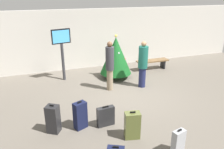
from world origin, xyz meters
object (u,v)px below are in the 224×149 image
traveller_1 (110,65)px  suitcase_5 (106,116)px  suitcase_0 (178,142)px  suitcase_3 (53,119)px  holiday_tree (116,55)px  waiting_bench (152,62)px  traveller_0 (143,63)px  suitcase_4 (80,115)px  flight_info_kiosk (62,46)px  suitcase_1 (132,125)px

traveller_1 → suitcase_5: size_ratio=3.08×
suitcase_0 → suitcase_3: (-2.70, 1.87, 0.08)m
suitcase_0 → holiday_tree: bearing=86.5°
waiting_bench → traveller_0: size_ratio=0.86×
waiting_bench → suitcase_4: size_ratio=1.91×
waiting_bench → suitcase_5: 5.30m
traveller_0 → traveller_1: bearing=173.2°
suitcase_3 → traveller_0: bearing=28.1°
flight_info_kiosk → suitcase_3: flight_info_kiosk is taller
traveller_0 → suitcase_3: 4.21m
suitcase_4 → suitcase_5: (0.71, -0.12, -0.11)m
traveller_0 → traveller_1: 1.33m
holiday_tree → suitcase_1: holiday_tree is taller
traveller_1 → suitcase_1: size_ratio=2.46×
waiting_bench → suitcase_5: bearing=-133.5°
suitcase_5 → traveller_1: bearing=68.3°
flight_info_kiosk → suitcase_0: size_ratio=3.30×
flight_info_kiosk → suitcase_4: flight_info_kiosk is taller
traveller_1 → suitcase_1: bearing=-98.0°
holiday_tree → suitcase_1: bearing=-104.6°
suitcase_0 → suitcase_4: suitcase_4 is taller
suitcase_0 → suitcase_3: 3.29m
traveller_0 → waiting_bench: bearing=50.3°
suitcase_5 → flight_info_kiosk: bearing=99.2°
holiday_tree → suitcase_3: bearing=-132.9°
holiday_tree → flight_info_kiosk: 2.32m
traveller_0 → suitcase_3: (-3.68, -1.97, -0.58)m
suitcase_4 → suitcase_5: bearing=-9.3°
waiting_bench → suitcase_1: bearing=-124.4°
suitcase_0 → suitcase_5: bearing=126.7°
flight_info_kiosk → suitcase_1: size_ratio=2.82×
suitcase_4 → traveller_1: bearing=53.4°
suitcase_0 → suitcase_5: (-1.26, 1.69, -0.02)m
suitcase_0 → suitcase_4: bearing=137.4°
suitcase_1 → traveller_0: bearing=59.0°
suitcase_4 → suitcase_0: bearing=-42.6°
suitcase_1 → suitcase_4: bearing=143.3°
traveller_0 → suitcase_5: (-2.23, -2.14, -0.69)m
waiting_bench → traveller_1: traveller_1 is taller
waiting_bench → suitcase_4: 5.73m
suitcase_4 → holiday_tree: bearing=55.4°
holiday_tree → suitcase_0: bearing=-93.5°
traveller_1 → suitcase_4: 2.79m
traveller_0 → holiday_tree: bearing=117.2°
holiday_tree → suitcase_5: size_ratio=3.12×
waiting_bench → suitcase_3: suitcase_3 is taller
suitcase_1 → suitcase_4: (-1.19, 0.89, 0.03)m
waiting_bench → suitcase_5: size_ratio=2.57×
suitcase_0 → traveller_0: bearing=75.8°
suitcase_3 → suitcase_4: (0.74, -0.06, -0.00)m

